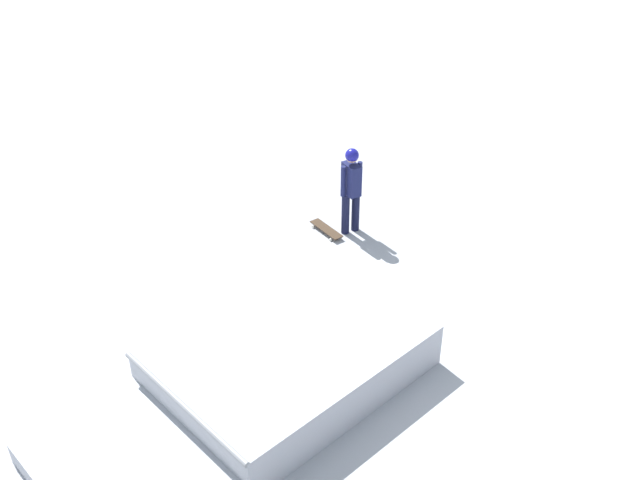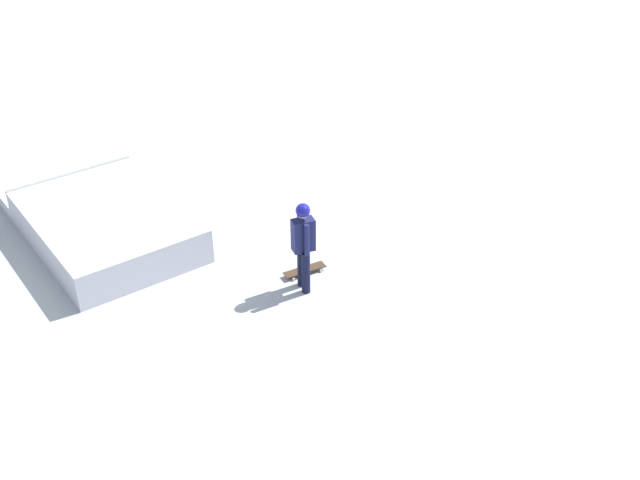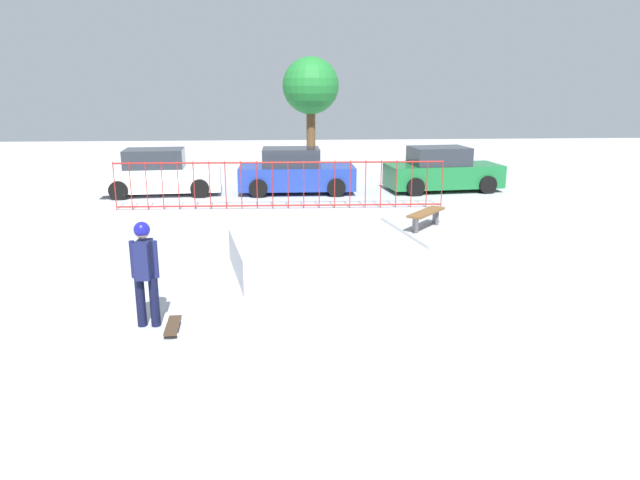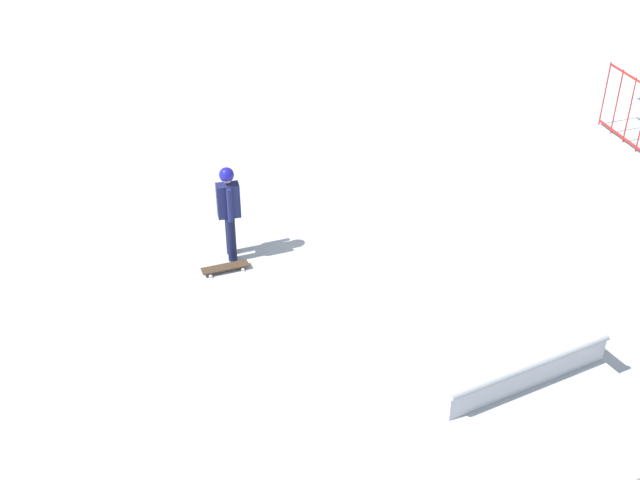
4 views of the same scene
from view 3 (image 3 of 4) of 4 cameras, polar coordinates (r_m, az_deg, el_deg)
name	(u,v)px [view 3 (image 3 of 4)]	position (r m, az deg, el deg)	size (l,w,h in m)	color
ground_plane	(281,273)	(12.13, -3.80, -3.20)	(60.00, 60.00, 0.00)	#A8AAB2
skate_ramp	(344,254)	(12.33, 2.33, -1.34)	(5.78, 3.53, 0.74)	#B0B3BB
skater	(145,266)	(9.59, -16.75, -2.47)	(0.44, 0.39, 1.73)	black
skateboard	(173,326)	(9.63, -14.19, -8.11)	(0.30, 0.81, 0.09)	#3F2D1E
perimeter_fence	(280,184)	(18.27, -3.89, 5.44)	(10.21, 0.27, 1.50)	maroon
park_bench	(426,216)	(15.98, 10.32, 2.36)	(1.31, 1.50, 0.48)	brown
parked_car_white	(160,174)	(21.44, -15.36, 6.24)	(4.22, 2.19, 1.60)	white
parked_car_blue	(295,173)	(21.01, -2.41, 6.59)	(4.11, 1.95, 1.60)	#1E3899
parked_car_green	(442,171)	(21.89, 11.84, 6.62)	(4.26, 2.28, 1.60)	#196B33
distant_tree	(311,87)	(25.23, -0.91, 14.69)	(2.37, 2.37, 4.92)	brown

